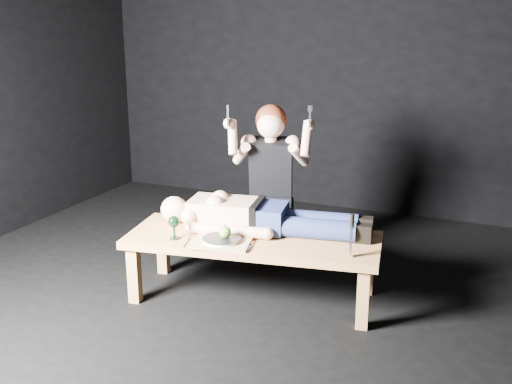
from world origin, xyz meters
TOP-DOWN VIEW (x-y plane):
  - ground at (0.00, 0.00)m, footprint 5.00×5.00m
  - back_wall at (0.00, 2.50)m, footprint 5.00×0.00m
  - table at (0.05, 0.23)m, footprint 1.78×0.91m
  - lying_man at (0.07, 0.38)m, footprint 1.64×0.74m
  - kneeling_woman at (-0.08, 0.88)m, footprint 0.90×0.95m
  - serving_tray at (-0.08, 0.02)m, footprint 0.42×0.34m
  - plate at (-0.08, 0.02)m, footprint 0.30×0.30m
  - apple at (-0.06, 0.03)m, footprint 0.08×0.08m
  - goblet at (-0.42, -0.02)m, footprint 0.09×0.09m
  - fork_flat at (-0.31, -0.05)m, footprint 0.06×0.18m
  - knife_flat at (0.11, 0.05)m, footprint 0.04×0.18m
  - spoon_flat at (0.04, 0.11)m, footprint 0.16×0.11m
  - carving_knife at (0.75, 0.14)m, footprint 0.04×0.05m

SIDE VIEW (x-z plane):
  - ground at x=0.00m, z-range 0.00..0.00m
  - table at x=0.05m, z-range 0.00..0.45m
  - fork_flat at x=-0.31m, z-range 0.45..0.46m
  - knife_flat at x=0.11m, z-range 0.45..0.46m
  - spoon_flat at x=0.04m, z-range 0.45..0.46m
  - serving_tray at x=-0.08m, z-range 0.45..0.47m
  - plate at x=-0.08m, z-range 0.47..0.49m
  - goblet at x=-0.42m, z-range 0.45..0.61m
  - apple at x=-0.06m, z-range 0.49..0.57m
  - lying_man at x=0.07m, z-range 0.45..0.70m
  - carving_knife at x=0.75m, z-range 0.45..0.73m
  - kneeling_woman at x=-0.08m, z-range 0.00..1.30m
  - back_wall at x=0.00m, z-range -1.00..4.00m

